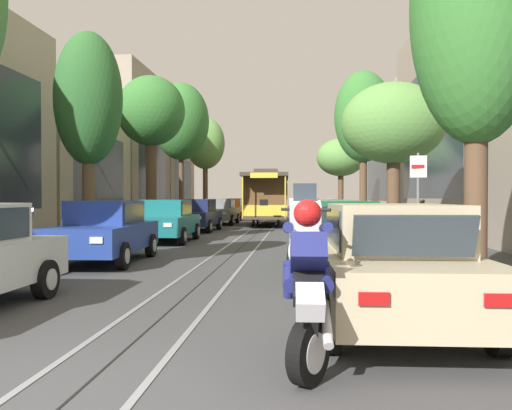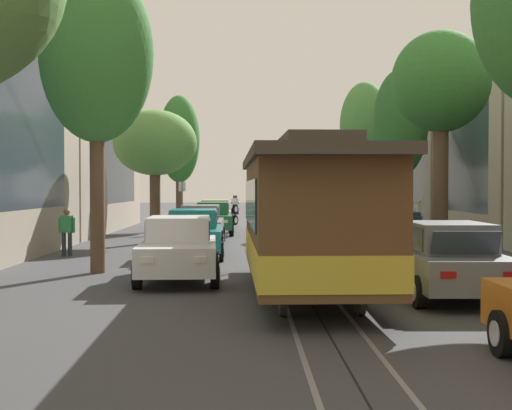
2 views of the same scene
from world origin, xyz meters
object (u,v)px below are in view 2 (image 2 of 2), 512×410
street_tree_kerb_left_second (401,125)px  street_tree_kerb_right_mid (97,56)px  pedestrian_on_right_pavement (397,213)px  parked_car_white_near_left (323,213)px  parked_car_green_second_right (213,218)px  parked_car_grey_mid_right (200,224)px  parked_car_white_fifth_right (179,248)px  pedestrian_on_left_pavement (419,214)px  motorcycle_with_rider (235,210)px  parked_car_beige_near_right (215,213)px  parked_car_teal_fourth_right (194,233)px  street_tree_kerb_right_second (155,144)px  pedestrian_crossing_far (67,229)px  cable_car_trolley (308,218)px  parked_car_navy_fourth_left (388,236)px  parked_car_teal_mid_left (354,225)px  street_tree_kerb_right_near (179,140)px  parked_car_grey_fifth_left (447,260)px  street_tree_kerb_left_mid (441,85)px  parked_car_blue_second_left (335,218)px  street_sign_post (182,200)px  street_tree_kerb_left_near (365,127)px

street_tree_kerb_left_second → street_tree_kerb_right_mid: bearing=44.8°
street_tree_kerb_right_mid → pedestrian_on_right_pavement: 23.55m
parked_car_white_near_left → parked_car_green_second_right: size_ratio=0.99×
parked_car_grey_mid_right → parked_car_white_fifth_right: size_ratio=0.99×
parked_car_green_second_right → pedestrian_on_left_pavement: pedestrian_on_left_pavement is taller
parked_car_grey_mid_right → motorcycle_with_rider: motorcycle_with_rider is taller
parked_car_beige_near_right → parked_car_teal_fourth_right: 16.90m
street_tree_kerb_right_second → pedestrian_on_left_pavement: size_ratio=3.28×
pedestrian_crossing_far → street_tree_kerb_left_second: bearing=-154.5°
parked_car_green_second_right → street_tree_kerb_left_second: street_tree_kerb_left_second is taller
parked_car_white_fifth_right → cable_car_trolley: cable_car_trolley is taller
parked_car_navy_fourth_left → parked_car_grey_mid_right: (6.24, -7.01, 0.00)m
parked_car_teal_mid_left → parked_car_beige_near_right: size_ratio=1.00×
street_tree_kerb_right_near → pedestrian_crossing_far: bearing=80.4°
parked_car_grey_fifth_left → pedestrian_on_right_pavement: size_ratio=2.77×
parked_car_teal_fourth_right → street_tree_kerb_left_mid: 9.38m
parked_car_green_second_right → pedestrian_crossing_far: bearing=67.3°
parked_car_green_second_right → street_tree_kerb_left_second: size_ratio=0.60×
street_tree_kerb_left_second → cable_car_trolley: size_ratio=0.80×
street_tree_kerb_right_second → pedestrian_on_right_pavement: 15.73m
parked_car_grey_fifth_left → parked_car_blue_second_left: bearing=-90.5°
parked_car_white_fifth_right → pedestrian_crossing_far: bearing=-54.4°
pedestrian_on_right_pavement → street_tree_kerb_right_second: bearing=37.6°
street_tree_kerb_right_mid → street_sign_post: size_ratio=3.14×
street_sign_post → street_tree_kerb_left_mid: bearing=127.5°
parked_car_navy_fourth_left → parked_car_grey_fifth_left: bearing=88.5°
cable_car_trolley → pedestrian_on_right_pavement: 24.62m
parked_car_white_near_left → parked_car_green_second_right: bearing=44.3°
street_tree_kerb_right_near → street_tree_kerb_right_second: street_tree_kerb_right_near is taller
street_sign_post → parked_car_grey_fifth_left: bearing=110.0°
motorcycle_with_rider → parked_car_grey_mid_right: bearing=84.9°
street_tree_kerb_right_second → pedestrian_on_left_pavement: bearing=-155.1°
parked_car_grey_fifth_left → street_tree_kerb_right_second: 16.68m
parked_car_white_near_left → parked_car_blue_second_left: bearing=89.3°
parked_car_blue_second_left → street_tree_kerb_left_mid: (-1.95, 11.13, 4.81)m
parked_car_grey_mid_right → street_tree_kerb_right_near: size_ratio=0.60×
street_tree_kerb_right_second → street_tree_kerb_right_near: bearing=-91.1°
parked_car_beige_near_right → parked_car_blue_second_left: bearing=135.1°
street_tree_kerb_left_mid → street_tree_kerb_right_second: 12.00m
parked_car_white_near_left → parked_car_beige_near_right: 6.22m
street_tree_kerb_right_second → street_tree_kerb_left_mid: bearing=148.0°
street_tree_kerb_left_second → street_tree_kerb_right_mid: street_tree_kerb_right_mid is taller
parked_car_teal_mid_left → parked_car_green_second_right: (5.93, -6.30, 0.00)m
parked_car_white_near_left → parked_car_grey_fifth_left: same height
street_tree_kerb_left_second → parked_car_teal_mid_left: bearing=39.2°
street_tree_kerb_left_near → street_tree_kerb_right_second: street_tree_kerb_left_near is taller
street_tree_kerb_right_near → pedestrian_on_left_pavement: bearing=166.8°
parked_car_grey_mid_right → parked_car_teal_fourth_right: size_ratio=0.99×
parked_car_blue_second_left → parked_car_navy_fourth_left: 12.36m
pedestrian_on_left_pavement → street_sign_post: (11.93, -0.31, 0.70)m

